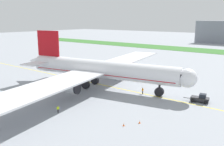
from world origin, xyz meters
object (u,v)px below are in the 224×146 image
at_px(ground_crew_wingwalker_port, 58,109).
at_px(service_truck_baggage_loader, 128,60).
at_px(traffic_cone_port_wing, 140,122).
at_px(pushback_tug, 200,98).
at_px(traffic_cone_near_nose, 124,124).
at_px(ground_crew_marshaller_front, 143,90).
at_px(airliner_foreground, 98,69).

bearing_deg(ground_crew_wingwalker_port, service_truck_baggage_loader, 111.26).
bearing_deg(traffic_cone_port_wing, service_truck_baggage_loader, 126.88).
relative_size(pushback_tug, ground_crew_wingwalker_port, 3.82).
relative_size(ground_crew_wingwalker_port, traffic_cone_port_wing, 2.72).
relative_size(ground_crew_wingwalker_port, traffic_cone_near_nose, 2.72).
distance_m(pushback_tug, ground_crew_marshaller_front, 14.66).
relative_size(pushback_tug, ground_crew_marshaller_front, 3.51).
bearing_deg(traffic_cone_port_wing, ground_crew_wingwalker_port, -159.29).
relative_size(ground_crew_marshaller_front, traffic_cone_near_nose, 2.97).
bearing_deg(traffic_cone_port_wing, ground_crew_marshaller_front, 119.99).
bearing_deg(pushback_tug, airliner_foreground, -168.95).
xyz_separation_m(ground_crew_marshaller_front, traffic_cone_near_nose, (7.94, -19.52, -0.76)).
bearing_deg(ground_crew_wingwalker_port, traffic_cone_port_wing, 20.71).
xyz_separation_m(ground_crew_marshaller_front, traffic_cone_port_wing, (9.61, -16.65, -0.76)).
bearing_deg(airliner_foreground, ground_crew_wingwalker_port, -72.18).
height_order(traffic_cone_port_wing, service_truck_baggage_loader, service_truck_baggage_loader).
height_order(airliner_foreground, ground_crew_marshaller_front, airliner_foreground).
relative_size(traffic_cone_near_nose, service_truck_baggage_loader, 0.12).
bearing_deg(ground_crew_marshaller_front, traffic_cone_near_nose, -67.87).
xyz_separation_m(airliner_foreground, ground_crew_marshaller_front, (13.47, 2.50, -4.40)).
bearing_deg(ground_crew_wingwalker_port, pushback_tug, 50.52).
bearing_deg(airliner_foreground, ground_crew_marshaller_front, 10.51).
height_order(traffic_cone_near_nose, service_truck_baggage_loader, service_truck_baggage_loader).
height_order(airliner_foreground, pushback_tug, airliner_foreground).
distance_m(traffic_cone_near_nose, service_truck_baggage_loader, 67.01).
xyz_separation_m(ground_crew_wingwalker_port, service_truck_baggage_loader, (-22.86, 58.75, 0.56)).
distance_m(airliner_foreground, service_truck_baggage_loader, 41.85).
bearing_deg(traffic_cone_port_wing, pushback_tug, 76.36).
bearing_deg(service_truck_baggage_loader, pushback_tug, -36.71).
relative_size(airliner_foreground, traffic_cone_near_nose, 150.66).
relative_size(airliner_foreground, pushback_tug, 14.49).
xyz_separation_m(traffic_cone_near_nose, traffic_cone_port_wing, (1.67, 2.87, 0.00)).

